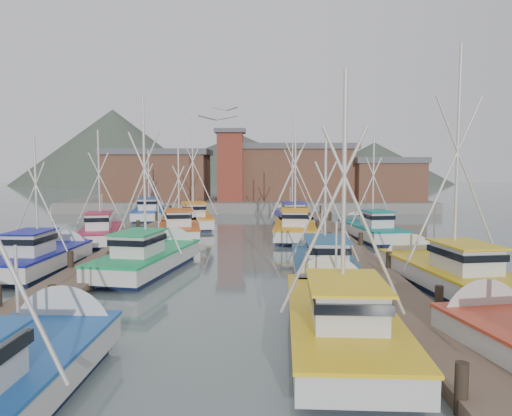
{
  "coord_description": "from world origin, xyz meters",
  "views": [
    {
      "loc": [
        1.54,
        -26.67,
        5.55
      ],
      "look_at": [
        1.27,
        7.06,
        2.6
      ],
      "focal_mm": 35.0,
      "sensor_mm": 36.0,
      "label": 1
    }
  ],
  "objects_px": {
    "lookout_tower": "(230,164)",
    "boat_4": "(152,257)",
    "boat_8": "(179,228)",
    "boat_1": "(339,317)",
    "boat_12": "(193,218)"
  },
  "relations": [
    {
      "from": "lookout_tower",
      "to": "boat_12",
      "type": "relative_size",
      "value": 0.78
    },
    {
      "from": "boat_1",
      "to": "boat_4",
      "type": "distance_m",
      "value": 13.13
    },
    {
      "from": "lookout_tower",
      "to": "boat_8",
      "type": "height_order",
      "value": "lookout_tower"
    },
    {
      "from": "boat_1",
      "to": "boat_12",
      "type": "xyz_separation_m",
      "value": [
        -8.61,
        29.14,
        0.01
      ]
    },
    {
      "from": "boat_1",
      "to": "boat_4",
      "type": "bearing_deg",
      "value": 131.37
    },
    {
      "from": "boat_1",
      "to": "boat_4",
      "type": "relative_size",
      "value": 1.04
    },
    {
      "from": "lookout_tower",
      "to": "boat_4",
      "type": "bearing_deg",
      "value": -93.64
    },
    {
      "from": "lookout_tower",
      "to": "boat_4",
      "type": "relative_size",
      "value": 0.87
    },
    {
      "from": "boat_1",
      "to": "boat_12",
      "type": "relative_size",
      "value": 0.94
    },
    {
      "from": "lookout_tower",
      "to": "boat_1",
      "type": "distance_m",
      "value": 44.77
    },
    {
      "from": "boat_1",
      "to": "boat_4",
      "type": "xyz_separation_m",
      "value": [
        -8.23,
        10.23,
        0.0
      ]
    },
    {
      "from": "lookout_tower",
      "to": "boat_12",
      "type": "height_order",
      "value": "boat_12"
    },
    {
      "from": "boat_1",
      "to": "boat_12",
      "type": "height_order",
      "value": "boat_12"
    },
    {
      "from": "lookout_tower",
      "to": "boat_8",
      "type": "bearing_deg",
      "value": -96.86
    },
    {
      "from": "lookout_tower",
      "to": "boat_8",
      "type": "relative_size",
      "value": 0.89
    }
  ]
}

